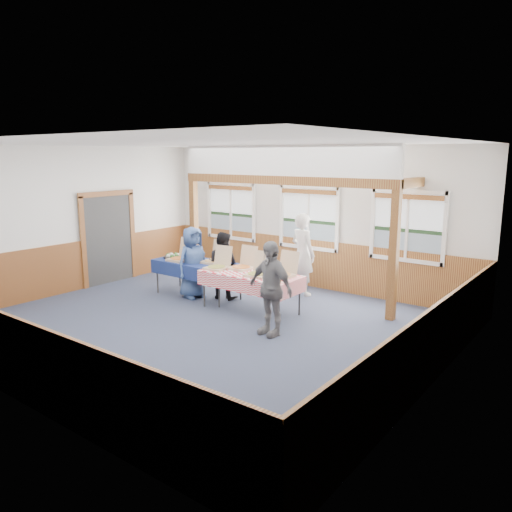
% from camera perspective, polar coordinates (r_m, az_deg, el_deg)
% --- Properties ---
extents(floor, '(8.00, 8.00, 0.00)m').
position_cam_1_polar(floor, '(9.09, -5.61, -7.86)').
color(floor, '#2C3448').
rests_on(floor, ground).
extents(ceiling, '(8.00, 8.00, 0.00)m').
position_cam_1_polar(ceiling, '(8.58, -6.04, 12.75)').
color(ceiling, white).
rests_on(ceiling, wall_back).
extents(wall_back, '(8.00, 0.00, 8.00)m').
position_cam_1_polar(wall_back, '(11.48, 6.17, 4.40)').
color(wall_back, silver).
rests_on(wall_back, floor).
extents(wall_front, '(8.00, 0.00, 8.00)m').
position_cam_1_polar(wall_front, '(6.62, -26.86, -1.99)').
color(wall_front, silver).
rests_on(wall_front, floor).
extents(wall_left, '(0.00, 8.00, 8.00)m').
position_cam_1_polar(wall_left, '(11.76, -20.31, 3.92)').
color(wall_left, silver).
rests_on(wall_left, floor).
extents(wall_right, '(0.00, 8.00, 8.00)m').
position_cam_1_polar(wall_right, '(6.69, 20.20, -1.32)').
color(wall_right, silver).
rests_on(wall_right, floor).
extents(wainscot_back, '(7.98, 0.05, 1.10)m').
position_cam_1_polar(wainscot_back, '(11.63, 5.99, -0.75)').
color(wainscot_back, brown).
rests_on(wainscot_back, floor).
extents(wainscot_front, '(7.98, 0.05, 1.10)m').
position_cam_1_polar(wainscot_front, '(6.93, -25.88, -10.43)').
color(wainscot_front, brown).
rests_on(wainscot_front, floor).
extents(wainscot_left, '(0.05, 6.98, 1.10)m').
position_cam_1_polar(wainscot_left, '(11.91, -19.89, -1.09)').
color(wainscot_left, brown).
rests_on(wainscot_left, floor).
extents(wainscot_right, '(0.05, 6.98, 1.10)m').
position_cam_1_polar(wainscot_right, '(6.99, 19.41, -9.72)').
color(wainscot_right, brown).
rests_on(wainscot_right, floor).
extents(cased_opening, '(0.06, 1.30, 2.10)m').
position_cam_1_polar(cased_opening, '(12.31, -16.52, 1.88)').
color(cased_opening, '#303030').
rests_on(cased_opening, wall_left).
extents(window_left, '(1.56, 0.10, 1.46)m').
position_cam_1_polar(window_left, '(12.76, -2.85, 5.52)').
color(window_left, white).
rests_on(window_left, wall_back).
extents(window_mid, '(1.56, 0.10, 1.46)m').
position_cam_1_polar(window_mid, '(11.43, 6.06, 4.77)').
color(window_mid, white).
rests_on(window_mid, wall_back).
extents(window_right, '(1.56, 0.10, 1.46)m').
position_cam_1_polar(window_right, '(10.44, 16.95, 3.71)').
color(window_right, white).
rests_on(window_right, wall_back).
extents(post_left, '(0.15, 0.15, 2.40)m').
position_cam_1_polar(post_left, '(12.10, -7.07, 2.83)').
color(post_left, '#642D16').
rests_on(post_left, floor).
extents(post_right, '(0.15, 0.15, 2.40)m').
position_cam_1_polar(post_right, '(9.38, 15.46, -0.01)').
color(post_right, '#642D16').
rests_on(post_right, floor).
extents(cross_beam, '(5.15, 0.18, 0.18)m').
position_cam_1_polar(cross_beam, '(10.39, 2.82, 8.65)').
color(cross_beam, '#642D16').
rests_on(cross_beam, post_left).
extents(table_left, '(2.17, 1.70, 0.76)m').
position_cam_1_polar(table_left, '(10.74, -6.69, -0.95)').
color(table_left, '#303030').
rests_on(table_left, floor).
extents(table_right, '(2.12, 1.24, 0.76)m').
position_cam_1_polar(table_right, '(9.66, -0.64, -2.27)').
color(table_right, '#303030').
rests_on(table_right, floor).
extents(pizza_box_a, '(0.43, 0.53, 0.47)m').
position_cam_1_polar(pizza_box_a, '(10.92, -8.61, -0.14)').
color(pizza_box_a, tan).
rests_on(pizza_box_a, table_left).
extents(pizza_box_b, '(0.44, 0.53, 0.46)m').
position_cam_1_polar(pizza_box_b, '(10.60, -4.74, -0.40)').
color(pizza_box_b, tan).
rests_on(pizza_box_b, table_left).
extents(pizza_box_c, '(0.45, 0.53, 0.44)m').
position_cam_1_polar(pizza_box_c, '(10.03, -4.40, -1.09)').
color(pizza_box_c, tan).
rests_on(pizza_box_c, table_right).
extents(pizza_box_d, '(0.41, 0.50, 0.44)m').
position_cam_1_polar(pizza_box_d, '(9.99, -1.55, -1.11)').
color(pizza_box_d, tan).
rests_on(pizza_box_d, table_right).
extents(pizza_box_e, '(0.46, 0.54, 0.44)m').
position_cam_1_polar(pizza_box_e, '(9.43, 0.25, -1.87)').
color(pizza_box_e, tan).
rests_on(pizza_box_e, table_right).
extents(pizza_box_f, '(0.44, 0.53, 0.46)m').
position_cam_1_polar(pizza_box_f, '(9.37, 3.05, -1.96)').
color(pizza_box_f, tan).
rests_on(pizza_box_f, table_right).
extents(veggie_tray, '(0.43, 0.43, 0.10)m').
position_cam_1_polar(veggie_tray, '(11.25, -9.47, -0.02)').
color(veggie_tray, black).
rests_on(veggie_tray, table_left).
extents(drink_glass, '(0.07, 0.07, 0.15)m').
position_cam_1_polar(drink_glass, '(8.95, 2.69, -2.55)').
color(drink_glass, '#9A6F19').
rests_on(drink_glass, table_right).
extents(woman_white, '(0.74, 0.59, 1.79)m').
position_cam_1_polar(woman_white, '(10.82, 5.35, 0.20)').
color(woman_white, silver).
rests_on(woman_white, floor).
extents(woman_black, '(0.78, 0.66, 1.43)m').
position_cam_1_polar(woman_black, '(10.56, -3.84, -1.06)').
color(woman_black, black).
rests_on(woman_black, floor).
extents(man_blue, '(0.61, 0.82, 1.53)m').
position_cam_1_polar(man_blue, '(10.66, -7.23, -0.73)').
color(man_blue, '#365187').
rests_on(man_blue, floor).
extents(person_grey, '(1.00, 0.56, 1.62)m').
position_cam_1_polar(person_grey, '(8.38, 1.65, -3.70)').
color(person_grey, slate).
rests_on(person_grey, floor).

